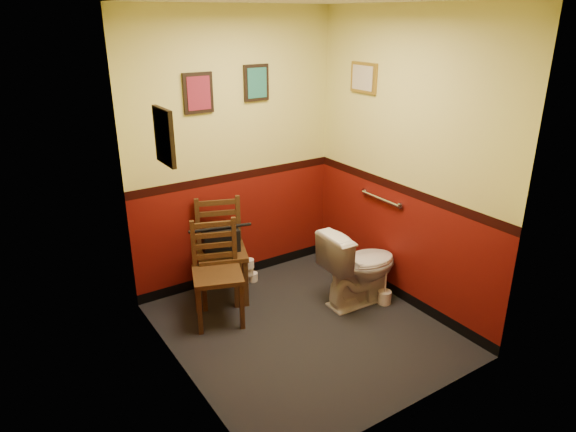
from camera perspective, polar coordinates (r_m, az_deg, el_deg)
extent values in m
cube|color=black|center=(4.66, 1.73, -12.47)|extent=(2.20, 2.40, 0.00)
cube|color=silver|center=(3.87, 2.20, 22.89)|extent=(2.20, 2.40, 0.00)
cube|color=#5F0F09|center=(5.05, -5.96, 7.01)|extent=(2.20, 0.00, 2.70)
cube|color=#5F0F09|center=(3.22, 14.28, -2.11)|extent=(2.20, 0.00, 2.70)
cube|color=#5F0F09|center=(3.58, -12.62, 0.45)|extent=(0.00, 2.40, 2.70)
cube|color=#5F0F09|center=(4.76, 12.89, 5.67)|extent=(0.00, 2.40, 2.70)
cylinder|color=silver|center=(5.02, 10.22, 1.91)|extent=(0.03, 0.50, 0.03)
cylinder|color=silver|center=(4.87, 12.38, 1.12)|extent=(0.02, 0.06, 0.06)
cylinder|color=silver|center=(5.21, 8.51, 2.73)|extent=(0.02, 0.06, 0.06)
cube|color=black|center=(4.78, -9.96, 13.31)|extent=(0.28, 0.03, 0.36)
cube|color=maroon|center=(4.76, -9.87, 13.29)|extent=(0.22, 0.01, 0.30)
cube|color=black|center=(5.04, -3.55, 14.56)|extent=(0.26, 0.03, 0.34)
cube|color=#226F63|center=(5.02, -3.45, 14.54)|extent=(0.20, 0.01, 0.28)
cube|color=black|center=(3.54, -13.61, 8.58)|extent=(0.03, 0.30, 0.38)
cube|color=#BBAF93|center=(3.54, -13.35, 8.62)|extent=(0.01, 0.24, 0.31)
cube|color=olive|center=(5.04, 8.42, 14.96)|extent=(0.03, 0.34, 0.28)
cube|color=#BBAF93|center=(5.03, 8.27, 14.95)|extent=(0.01, 0.28, 0.22)
imported|color=white|center=(4.94, 7.95, -5.56)|extent=(0.79, 0.46, 0.75)
cylinder|color=silver|center=(5.09, 10.67, -8.85)|extent=(0.13, 0.13, 0.13)
cylinder|color=silver|center=(4.99, 10.84, -6.73)|extent=(0.02, 0.02, 0.36)
cube|color=#563519|center=(4.60, -7.85, -6.52)|extent=(0.55, 0.55, 0.04)
cube|color=#563519|center=(4.55, -9.80, -10.34)|extent=(0.05, 0.05, 0.46)
cube|color=#563519|center=(4.87, -10.10, -8.10)|extent=(0.05, 0.05, 0.46)
cube|color=#563519|center=(4.57, -5.15, -9.89)|extent=(0.05, 0.05, 0.46)
cube|color=#563519|center=(4.89, -5.78, -7.70)|extent=(0.05, 0.05, 0.46)
cube|color=#563519|center=(4.66, -10.47, -3.16)|extent=(0.05, 0.05, 0.46)
cube|color=#563519|center=(4.69, -5.99, -2.77)|extent=(0.05, 0.05, 0.46)
cube|color=#563519|center=(4.73, -8.14, -4.37)|extent=(0.33, 0.14, 0.05)
cube|color=#563519|center=(4.68, -8.21, -3.25)|extent=(0.33, 0.14, 0.05)
cube|color=#563519|center=(4.64, -8.27, -2.11)|extent=(0.33, 0.14, 0.05)
cube|color=#563519|center=(4.60, -8.34, -0.95)|extent=(0.33, 0.14, 0.05)
cube|color=#563519|center=(4.94, -7.39, -4.06)|extent=(0.59, 0.59, 0.04)
cube|color=#563519|center=(4.86, -9.32, -7.84)|extent=(0.06, 0.06, 0.49)
cube|color=#563519|center=(5.21, -9.65, -5.77)|extent=(0.06, 0.06, 0.49)
cube|color=#563519|center=(4.89, -4.70, -7.41)|extent=(0.06, 0.06, 0.49)
cube|color=#563519|center=(5.24, -5.36, -5.38)|extent=(0.06, 0.06, 0.49)
cube|color=#563519|center=(5.01, -10.00, -0.75)|extent=(0.05, 0.05, 0.49)
cube|color=#563519|center=(5.04, -5.56, -0.38)|extent=(0.05, 0.05, 0.49)
cube|color=#563519|center=(5.07, -7.70, -1.99)|extent=(0.36, 0.15, 0.05)
cube|color=#563519|center=(5.03, -7.76, -0.85)|extent=(0.36, 0.15, 0.05)
cube|color=#563519|center=(4.99, -7.82, 0.31)|extent=(0.36, 0.15, 0.05)
cube|color=#563519|center=(4.95, -7.88, 1.48)|extent=(0.36, 0.15, 0.05)
cube|color=black|center=(4.88, -7.46, -2.70)|extent=(0.37, 0.24, 0.21)
cylinder|color=black|center=(4.83, -7.53, -1.33)|extent=(0.30, 0.10, 0.03)
cylinder|color=silver|center=(5.37, -4.93, -7.04)|extent=(0.10, 0.10, 0.09)
cylinder|color=silver|center=(5.42, -3.91, -6.75)|extent=(0.10, 0.10, 0.09)
cylinder|color=silver|center=(5.34, -4.40, -6.08)|extent=(0.10, 0.10, 0.09)
cylinder|color=silver|center=(5.29, -4.33, -5.29)|extent=(0.10, 0.10, 0.09)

